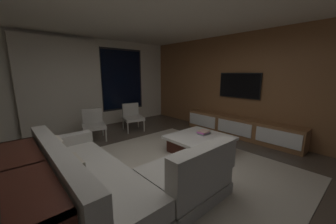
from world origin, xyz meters
TOP-DOWN VIEW (x-y plane):
  - floor at (0.00, 0.00)m, footprint 9.20×9.20m
  - back_wall_with_window at (-0.06, 3.62)m, footprint 6.60×0.30m
  - media_wall at (3.06, 0.00)m, footprint 0.12×7.80m
  - ceiling at (0.00, 0.00)m, footprint 8.20×8.20m
  - area_rug at (0.35, -0.10)m, footprint 3.20×3.80m
  - sectional_couch at (-0.89, -0.11)m, footprint 1.98×2.50m
  - coffee_table at (1.17, 0.10)m, footprint 1.16×1.16m
  - book_stack_on_coffee_table at (1.36, 0.15)m, footprint 0.27×0.20m
  - accent_chair_near_window at (1.00, 2.53)m, footprint 0.66×0.67m
  - accent_chair_by_curtain at (-0.18, 2.46)m, footprint 0.66×0.68m
  - media_console at (2.77, 0.05)m, footprint 0.46×3.10m
  - mounted_tv at (2.95, 0.25)m, footprint 0.05×1.15m
  - console_table_behind_couch at (-1.80, 0.02)m, footprint 0.40×2.10m

SIDE VIEW (x-z plane):
  - floor at x=0.00m, z-range 0.00..0.00m
  - area_rug at x=0.35m, z-range 0.00..0.01m
  - coffee_table at x=1.17m, z-range 0.01..0.37m
  - media_console at x=2.77m, z-range -0.01..0.51m
  - sectional_couch at x=-0.89m, z-range -0.12..0.70m
  - book_stack_on_coffee_table at x=1.36m, z-range 0.36..0.44m
  - console_table_behind_couch at x=-1.80m, z-range 0.04..0.78m
  - accent_chair_near_window at x=1.00m, z-range 0.04..0.82m
  - accent_chair_by_curtain at x=-0.18m, z-range 0.04..0.82m
  - back_wall_with_window at x=-0.06m, z-range -0.01..2.69m
  - media_wall at x=3.06m, z-range 0.00..2.70m
  - mounted_tv at x=2.95m, z-range 1.02..1.68m
  - ceiling at x=0.00m, z-range 2.70..2.70m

